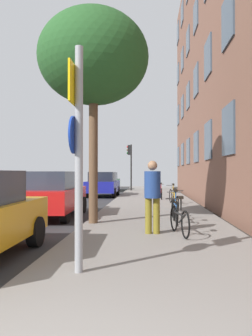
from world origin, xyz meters
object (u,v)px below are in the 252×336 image
object	(u,v)px
car_1	(53,194)
car_3	(108,181)
bicycle_3	(173,196)
bicycle_0	(179,220)
bicycle_2	(175,205)
tree_near	(93,59)
traffic_light	(130,159)
sign_post	(77,144)
car_2	(103,184)
bicycle_1	(175,210)
bicycle_4	(161,193)
pedestrian_0	(152,192)

from	to	relation	value
car_1	car_3	bearing A→B (deg)	90.49
bicycle_3	bicycle_0	bearing A→B (deg)	-92.95
bicycle_2	tree_near	bearing A→B (deg)	-144.63
traffic_light	car_3	xyz separation A→B (m)	(-2.00, 1.44, -1.87)
car_1	car_3	size ratio (longest dim) A/B	1.01
sign_post	car_1	world-z (taller)	sign_post
car_1	bicycle_0	bearing A→B (deg)	-40.84
bicycle_0	bicycle_2	world-z (taller)	bicycle_2
sign_post	bicycle_0	distance (m)	3.88
traffic_light	bicycle_0	size ratio (longest dim) A/B	2.33
sign_post	bicycle_3	world-z (taller)	sign_post
car_3	car_2	bearing A→B (deg)	-85.66
bicycle_1	car_1	size ratio (longest dim) A/B	0.39
bicycle_0	bicycle_1	bearing A→B (deg)	88.51
car_1	car_2	bearing A→B (deg)	87.83
bicycle_2	bicycle_4	world-z (taller)	bicycle_2
car_3	bicycle_0	bearing A→B (deg)	-78.41
sign_post	tree_near	xyz separation A→B (m)	(-0.56, 4.75, 2.93)
sign_post	bicycle_4	world-z (taller)	sign_post
tree_near	bicycle_2	size ratio (longest dim) A/B	3.67
bicycle_4	car_2	xyz separation A→B (m)	(-3.68, 3.13, 0.37)
traffic_light	bicycle_3	distance (m)	12.06
bicycle_3	car_3	bearing A→B (deg)	109.73
bicycle_3	bicycle_4	distance (m)	2.85
car_2	bicycle_4	bearing A→B (deg)	-40.33
car_3	pedestrian_0	bearing A→B (deg)	-80.05
bicycle_1	bicycle_4	xyz separation A→B (m)	(-0.09, 8.81, -0.03)
pedestrian_0	car_3	distance (m)	20.99
bicycle_0	bicycle_4	world-z (taller)	bicycle_0
car_3	tree_near	bearing A→B (deg)	-84.26
bicycle_1	car_3	xyz separation A→B (m)	(-4.31, 18.98, 0.34)
traffic_light	bicycle_2	bearing A→B (deg)	-81.22
bicycle_0	bicycle_4	xyz separation A→B (m)	(-0.04, 10.59, -0.00)
car_2	traffic_light	bearing A→B (deg)	75.37
traffic_light	bicycle_3	size ratio (longest dim) A/B	2.24
traffic_light	tree_near	size ratio (longest dim) A/B	0.61
tree_near	pedestrian_0	xyz separation A→B (m)	(1.71, -1.57, -3.82)
bicycle_1	pedestrian_0	xyz separation A→B (m)	(-0.68, -1.68, 0.62)
traffic_light	bicycle_2	xyz separation A→B (m)	(2.45, -15.86, -2.23)
bicycle_1	bicycle_2	size ratio (longest dim) A/B	0.99
car_3	car_1	bearing A→B (deg)	-89.51
car_2	bicycle_1	bearing A→B (deg)	-72.46
bicycle_4	pedestrian_0	size ratio (longest dim) A/B	0.93
traffic_light	tree_near	xyz separation A→B (m)	(-0.08, -17.65, 2.24)
sign_post	bicycle_1	size ratio (longest dim) A/B	2.00
bicycle_4	car_1	bearing A→B (deg)	-120.02
bicycle_4	sign_post	bearing A→B (deg)	-97.25
bicycle_2	bicycle_3	bearing A→B (deg)	87.14
tree_near	bicycle_0	xyz separation A→B (m)	(2.34, -1.68, -4.47)
bicycle_1	bicycle_3	world-z (taller)	bicycle_1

